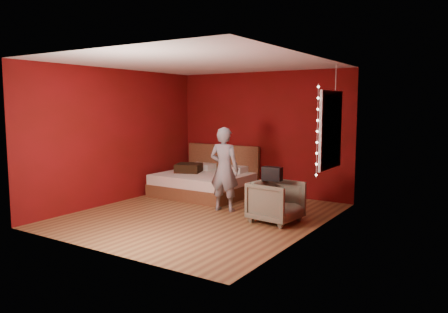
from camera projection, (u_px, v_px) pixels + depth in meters
floor at (201, 215)px, 7.58m from camera, size 4.50×4.50×0.00m
room_walls at (200, 118)px, 7.38m from camera, size 4.04×4.54×2.62m
window at (330, 130)px, 7.10m from camera, size 0.05×0.97×1.27m
fairy_lights at (317, 131)px, 6.67m from camera, size 0.04×0.04×1.45m
bed at (206, 182)px, 9.31m from camera, size 1.85×1.57×1.02m
person at (224, 169)px, 7.82m from camera, size 0.59×0.43×1.52m
armchair at (276, 202)px, 7.09m from camera, size 0.82×0.80×0.68m
handbag at (272, 174)px, 7.09m from camera, size 0.33×0.18×0.23m
throw_pillow at (189, 168)px, 9.42m from camera, size 0.67×0.67×0.18m
hanging_plant at (335, 113)px, 7.59m from camera, size 0.43×0.41×1.02m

